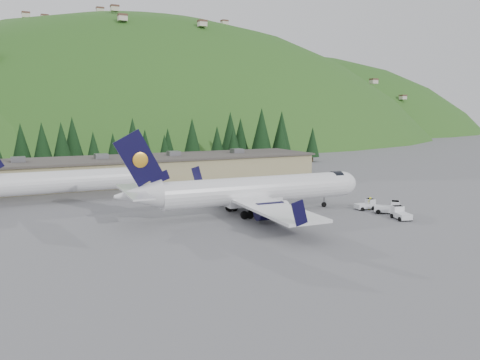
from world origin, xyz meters
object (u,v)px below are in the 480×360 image
second_airliner (56,181)px  baggage_tug_c (400,214)px  baggage_tug_b (389,208)px  terminal_building (151,169)px  airliner (252,191)px  ramp_worker (370,203)px  baggage_tug_a (366,205)px

second_airliner → baggage_tug_c: size_ratio=8.11×
baggage_tug_b → second_airliner: bearing=-174.4°
baggage_tug_c → terminal_building: bearing=38.1°
airliner → ramp_worker: 17.90m
ramp_worker → baggage_tug_a: bearing=-55.2°
airliner → second_airliner: bearing=140.0°
terminal_building → baggage_tug_a: bearing=-64.2°
baggage_tug_a → terminal_building: terminal_building is taller
baggage_tug_b → terminal_building: bearing=156.7°
airliner → ramp_worker: bearing=-13.8°
second_airliner → terminal_building: bearing=38.8°
second_airliner → baggage_tug_b: second_airliner is taller
terminal_building → ramp_worker: terminal_building is taller
baggage_tug_a → ramp_worker: (0.34, -0.33, 0.24)m
baggage_tug_c → baggage_tug_a: bearing=13.7°
airliner → terminal_building: airliner is taller
baggage_tug_a → baggage_tug_c: size_ratio=0.88×
baggage_tug_b → baggage_tug_c: 3.56m
terminal_building → ramp_worker: 47.83m
airliner → second_airliner: airliner is taller
second_airliner → terminal_building: 25.55m
baggage_tug_b → baggage_tug_c: (-1.19, -3.36, -0.08)m
baggage_tug_b → ramp_worker: 3.37m
baggage_tug_a → baggage_tug_b: size_ratio=0.81×
baggage_tug_c → terminal_building: 53.68m
baggage_tug_b → baggage_tug_a: bearing=146.2°
ramp_worker → airliner: bearing=-27.5°
airliner → ramp_worker: airliner is taller
airliner → baggage_tug_a: size_ratio=12.26×
airliner → baggage_tug_c: size_ratio=10.80×
second_airliner → baggage_tug_c: 52.54m
baggage_tug_a → baggage_tug_c: bearing=-87.6°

